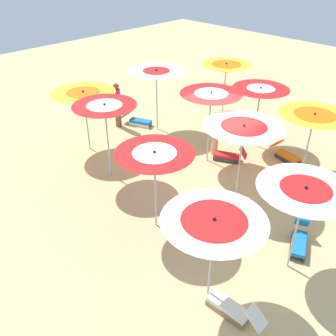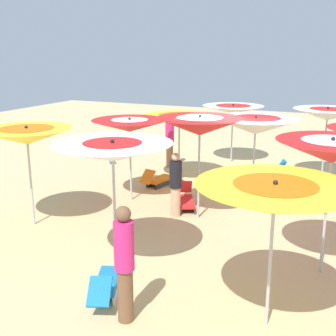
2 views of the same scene
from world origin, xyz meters
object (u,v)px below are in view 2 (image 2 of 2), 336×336
beach_umbrella_8 (130,126)px  lounger_0 (158,179)px  beach_umbrella_9 (274,199)px  beach_umbrella_1 (327,114)px  beach_umbrella_5 (179,120)px  beach_umbrella_7 (200,126)px  beach_umbrella_6 (332,151)px  lounger_3 (187,200)px  lounger_1 (106,284)px  beach_umbrella_10 (113,152)px  beach_ball (112,160)px  lounger_4 (296,173)px  beach_umbrella_2 (233,110)px  beachgoer_0 (124,262)px  beach_umbrella_11 (27,136)px  beachgoer_1 (176,184)px  beach_umbrella_4 (256,126)px  beachgoer_2 (170,139)px

beach_umbrella_8 → lounger_0: 2.34m
beach_umbrella_9 → beach_umbrella_1: bearing=89.9°
beach_umbrella_5 → beach_umbrella_7: beach_umbrella_7 is taller
beach_umbrella_6 → lounger_3: bearing=148.7°
beach_umbrella_1 → lounger_1: size_ratio=1.72×
beach_umbrella_10 → beach_umbrella_6: bearing=22.7°
beach_umbrella_9 → beach_umbrella_10: 2.98m
beach_umbrella_10 → beach_ball: (-4.18, 6.70, -2.13)m
lounger_1 → lounger_4: size_ratio=1.10×
beach_umbrella_2 → beach_umbrella_7: beach_umbrella_7 is taller
lounger_1 → beach_umbrella_5: bearing=-9.7°
beach_umbrella_6 → beachgoer_0: 3.98m
beach_umbrella_11 → lounger_3: beach_umbrella_11 is taller
beach_umbrella_1 → beach_umbrella_7: 5.17m
lounger_1 → beachgoer_1: size_ratio=0.84×
lounger_1 → beach_umbrella_9: bearing=-106.0°
beach_umbrella_4 → beach_umbrella_1: bearing=59.4°
beach_umbrella_11 → beach_ball: beach_umbrella_11 is taller
beach_umbrella_2 → beach_umbrella_5: (-0.83, -2.98, -0.00)m
beachgoer_2 → beach_ball: bearing=-22.7°
beach_umbrella_1 → beachgoer_0: (-1.98, -8.91, -1.12)m
beach_umbrella_8 → beach_umbrella_9: (4.56, -4.10, -0.07)m
lounger_4 → beachgoer_0: (-1.21, -8.77, 0.77)m
beach_umbrella_5 → beach_umbrella_6: size_ratio=0.85×
beach_umbrella_11 → beach_umbrella_4: bearing=42.2°
beach_umbrella_8 → beachgoer_0: beach_umbrella_8 is taller
lounger_1 → lounger_0: bearing=-4.9°
beach_umbrella_6 → lounger_3: size_ratio=2.16×
lounger_0 → lounger_3: lounger_3 is taller
beach_umbrella_10 → beachgoer_1: size_ratio=1.55×
lounger_1 → beach_ball: 8.77m
beachgoer_2 → lounger_0: bearing=70.2°
beachgoer_0 → beachgoer_2: bearing=-25.0°
beach_umbrella_7 → lounger_1: 4.41m
lounger_0 → beachgoer_2: (-0.58, 2.18, 0.79)m
beach_umbrella_1 → beach_umbrella_5: size_ratio=1.07×
beach_umbrella_5 → beach_umbrella_6: bearing=-42.9°
beach_umbrella_5 → beachgoer_2: 1.88m
lounger_3 → beachgoer_1: beachgoer_1 is taller
beach_umbrella_4 → beach_ball: (-5.54, 1.75, -1.93)m
beach_umbrella_10 → lounger_4: bearing=73.8°
beach_umbrella_7 → lounger_0: bearing=136.3°
beach_umbrella_8 → lounger_3: size_ratio=1.93×
beach_umbrella_4 → lounger_4: beach_umbrella_4 is taller
beach_umbrella_5 → beachgoer_1: bearing=-68.7°
beach_umbrella_1 → lounger_0: (-4.45, -2.63, -1.89)m
beach_umbrella_1 → beach_umbrella_8: 6.11m
beach_umbrella_7 → beach_ball: 6.30m
beach_umbrella_11 → beachgoer_0: size_ratio=1.28×
beach_umbrella_1 → beach_umbrella_2: (-3.28, 1.17, -0.17)m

